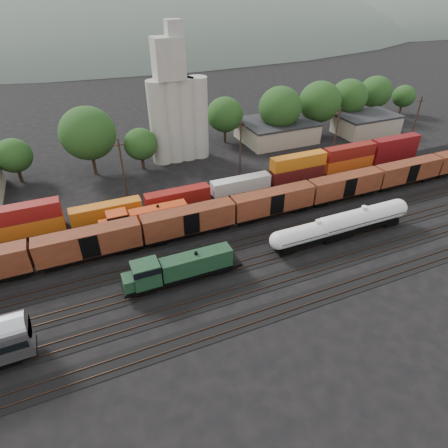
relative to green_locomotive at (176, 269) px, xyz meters
name	(u,v)px	position (x,y,z in m)	size (l,w,h in m)	color
ground	(230,246)	(10.26, 5.00, -2.53)	(600.00, 600.00, 0.00)	black
tracks	(230,246)	(10.26, 5.00, -2.48)	(180.00, 33.20, 0.20)	black
green_locomotive	(176,269)	(0.00, 0.00, 0.00)	(16.70, 2.95, 4.42)	black
tank_car_a	(317,231)	(22.74, 0.00, 0.04)	(16.44, 2.94, 4.31)	silver
tank_car_b	(362,218)	(31.55, 0.00, 0.28)	(18.07, 3.24, 4.74)	silver
orange_locomotive	(142,218)	(-1.25, 15.00, -0.21)	(16.08, 2.68, 4.02)	black
boxcar_string	(189,220)	(5.20, 10.00, 0.59)	(138.20, 2.90, 4.20)	black
container_wall	(156,198)	(2.40, 20.00, 0.11)	(160.00, 2.60, 5.80)	black
grain_silo	(178,111)	(13.54, 41.00, 8.73)	(13.40, 5.00, 29.00)	#A6A398
industrial_sheds	(195,147)	(16.88, 40.25, 0.03)	(119.38, 17.26, 5.10)	#9E937F
tree_band	(180,123)	(14.56, 43.25, 5.13)	(161.26, 19.55, 14.47)	black
utility_poles	(185,158)	(10.26, 27.00, 3.68)	(122.20, 0.36, 12.00)	black
distant_hills	(118,69)	(34.18, 265.00, -23.09)	(860.00, 286.00, 130.00)	#59665B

